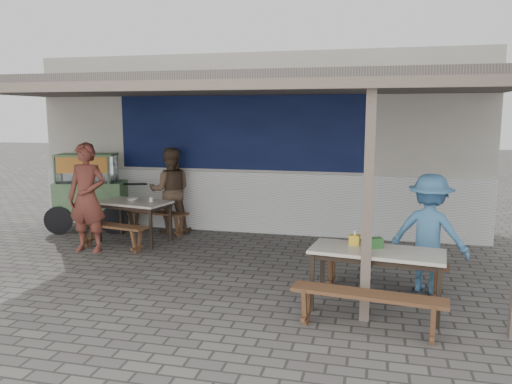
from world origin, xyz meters
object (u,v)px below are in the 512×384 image
object	(u,v)px
vendor_cart	(90,189)
patron_street_side	(87,198)
bench_right_street	(367,302)
condiment_bowl	(133,200)
table_right	(377,256)
table_left	(134,206)
bench_left_street	(111,231)
bench_right_wall	(382,267)
donation_box	(374,243)
patron_wall_side	(170,191)
condiment_jar	(151,199)
patron_right_table	(429,233)
tissue_box	(355,240)
bench_left_wall	(156,217)

from	to	relation	value
vendor_cart	patron_street_side	bearing A→B (deg)	-74.06
bench_right_street	condiment_bowl	size ratio (longest dim) A/B	8.79
table_right	vendor_cart	distance (m)	6.38
table_left	bench_left_street	distance (m)	0.73
bench_left_street	bench_right_wall	bearing A→B (deg)	-2.55
bench_right_street	donation_box	world-z (taller)	donation_box
bench_left_street	table_right	xyz separation A→B (m)	(4.45, -1.72, 0.34)
bench_right_street	patron_wall_side	xyz separation A→B (m)	(-3.89, 3.83, 0.50)
table_left	condiment_bowl	size ratio (longest dim) A/B	7.30
bench_right_street	bench_left_street	bearing A→B (deg)	158.59
table_left	bench_right_wall	distance (m)	4.74
condiment_jar	condiment_bowl	bearing A→B (deg)	-179.03
table_right	patron_right_table	xyz separation A→B (m)	(0.67, 0.88, 0.11)
vendor_cart	tissue_box	xyz separation A→B (m)	(5.37, -2.81, -0.03)
patron_wall_side	patron_right_table	distance (m)	5.17
bench_left_street	patron_wall_side	distance (m)	1.61
bench_left_street	tissue_box	distance (m)	4.48
bench_left_street	condiment_bowl	world-z (taller)	condiment_bowl
table_left	condiment_bowl	xyz separation A→B (m)	(-0.05, 0.05, 0.10)
bench_right_street	patron_street_side	world-z (taller)	patron_street_side
table_right	table_left	bearing A→B (deg)	158.59
bench_right_wall	table_left	bearing A→B (deg)	166.10
condiment_jar	patron_wall_side	bearing A→B (deg)	86.16
bench_left_street	bench_left_wall	xyz separation A→B (m)	(0.24, 1.28, 0.00)
patron_right_table	condiment_bowl	size ratio (longest dim) A/B	8.29
bench_left_wall	condiment_bowl	xyz separation A→B (m)	(-0.17, -0.59, 0.44)
donation_box	condiment_jar	world-z (taller)	donation_box
table_right	patron_right_table	size ratio (longest dim) A/B	1.03
patron_wall_side	condiment_bowl	size ratio (longest dim) A/B	8.94
condiment_bowl	vendor_cart	bearing A→B (deg)	155.03
tissue_box	condiment_bowl	xyz separation A→B (m)	(-4.12, 2.23, -0.04)
patron_wall_side	condiment_jar	bearing A→B (deg)	64.32
table_right	condiment_bowl	bearing A→B (deg)	158.41
bench_left_wall	condiment_jar	world-z (taller)	condiment_jar
donation_box	vendor_cart	bearing A→B (deg)	152.62
patron_street_side	donation_box	xyz separation A→B (m)	(4.75, -1.48, -0.12)
patron_right_table	table_right	bearing A→B (deg)	70.77
bench_left_wall	table_right	world-z (taller)	table_right
bench_left_street	table_left	bearing A→B (deg)	90.00
bench_right_street	tissue_box	world-z (taller)	tissue_box
bench_right_wall	condiment_jar	xyz separation A→B (m)	(-4.10, 1.75, 0.45)
bench_right_wall	vendor_cart	world-z (taller)	vendor_cart
bench_right_street	table_left	bearing A→B (deg)	151.78
bench_right_street	condiment_bowl	distance (m)	5.30
patron_street_side	table_left	bearing A→B (deg)	58.98
table_right	bench_right_street	xyz separation A→B (m)	(-0.08, -0.66, -0.33)
bench_left_wall	tissue_box	bearing A→B (deg)	-24.93
table_left	patron_wall_side	world-z (taller)	patron_wall_side
bench_right_wall	patron_street_side	bearing A→B (deg)	176.65
bench_right_wall	condiment_bowl	xyz separation A→B (m)	(-4.47, 1.74, 0.43)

